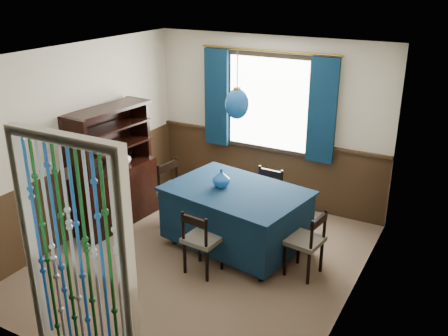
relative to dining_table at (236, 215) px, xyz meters
The scene contains 22 objects.
floor 0.73m from the dining_table, 114.38° to the right, with size 4.00×4.00×0.00m, color brown.
ceiling 2.11m from the dining_table, 114.38° to the right, with size 4.00×4.00×0.00m, color silver.
wall_back 1.70m from the dining_table, 98.77° to the left, with size 3.60×3.60×0.00m, color beige.
wall_front 2.64m from the dining_table, 95.24° to the right, with size 3.60×3.60×0.00m, color beige.
wall_left 2.24m from the dining_table, 165.96° to the right, with size 4.00×4.00×0.00m, color beige.
wall_right 1.83m from the dining_table, 17.93° to the right, with size 4.00×4.00×0.00m, color beige.
wainscot_back 1.50m from the dining_table, 98.86° to the left, with size 3.60×3.60×0.00m, color #352314.
wainscot_front 2.50m from the dining_table, 95.28° to the right, with size 3.60×3.60×0.00m, color #352314.
wainscot_left 2.08m from the dining_table, 165.85° to the right, with size 4.00×4.00×0.00m, color #352314.
wainscot_right 1.64m from the dining_table, 18.09° to the right, with size 4.00×4.00×0.00m, color #352314.
window 1.82m from the dining_table, 99.07° to the left, with size 1.32×0.12×1.42m, color black.
doorway 2.53m from the dining_table, 95.37° to the right, with size 1.16×0.12×2.18m, color silver, non-canonical shape.
dining_table is the anchor object (origin of this frame).
chair_near 0.71m from the dining_table, 97.04° to the right, with size 0.43×0.41×0.80m.
chair_far 0.68m from the dining_table, 81.56° to the left, with size 0.43×0.41×0.83m.
chair_left 1.02m from the dining_table, 169.96° to the left, with size 0.48×0.50×0.91m.
chair_right 1.01m from the dining_table, ahead, with size 0.43×0.45×0.81m.
sideboard 1.80m from the dining_table, behind, with size 0.57×1.31×1.67m.
pendant_lamp 1.42m from the dining_table, 104.04° to the right, with size 0.28×0.28×0.79m.
vase_table 0.49m from the dining_table, behind, with size 0.20×0.20×0.21m, color navy.
bowl_shelf 1.93m from the dining_table, 164.09° to the right, with size 0.23×0.23×0.06m, color beige.
vase_sideboard 1.79m from the dining_table, behind, with size 0.18×0.18×0.19m, color beige.
Camera 1 is at (2.78, -4.49, 3.30)m, focal length 40.00 mm.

